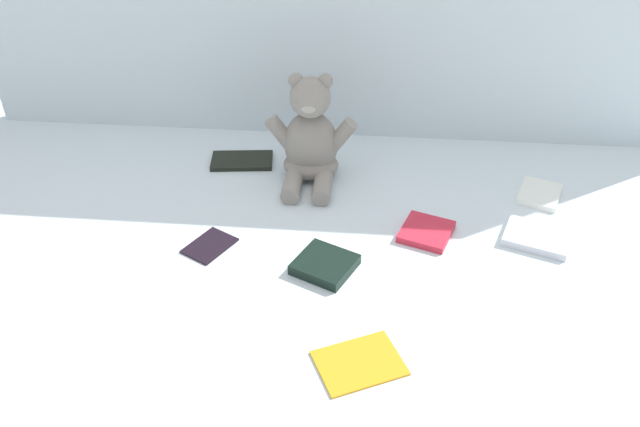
{
  "coord_description": "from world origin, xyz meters",
  "views": [
    {
      "loc": [
        0.06,
        -1.04,
        0.77
      ],
      "look_at": [
        -0.02,
        -0.1,
        0.1
      ],
      "focal_mm": 36.67,
      "sensor_mm": 36.0,
      "label": 1
    }
  ],
  "objects_px": {
    "book_case_1": "(537,238)",
    "book_case_4": "(426,232)",
    "teddy_bear": "(310,141)",
    "book_case_6": "(325,265)",
    "book_case_3": "(359,362)",
    "book_case_0": "(242,161)",
    "book_case_2": "(210,245)",
    "book_case_5": "(540,194)"
  },
  "relations": [
    {
      "from": "teddy_bear",
      "to": "book_case_6",
      "type": "xyz_separation_m",
      "value": [
        0.06,
        -0.31,
        -0.08
      ]
    },
    {
      "from": "teddy_bear",
      "to": "book_case_6",
      "type": "height_order",
      "value": "teddy_bear"
    },
    {
      "from": "book_case_4",
      "to": "book_case_5",
      "type": "distance_m",
      "value": 0.29
    },
    {
      "from": "book_case_4",
      "to": "book_case_5",
      "type": "relative_size",
      "value": 0.95
    },
    {
      "from": "book_case_2",
      "to": "book_case_3",
      "type": "relative_size",
      "value": 0.72
    },
    {
      "from": "teddy_bear",
      "to": "book_case_4",
      "type": "bearing_deg",
      "value": -38.03
    },
    {
      "from": "book_case_1",
      "to": "book_case_0",
      "type": "bearing_deg",
      "value": 88.77
    },
    {
      "from": "book_case_2",
      "to": "book_case_1",
      "type": "bearing_deg",
      "value": 35.83
    },
    {
      "from": "book_case_3",
      "to": "book_case_4",
      "type": "distance_m",
      "value": 0.36
    },
    {
      "from": "book_case_5",
      "to": "book_case_6",
      "type": "height_order",
      "value": "book_case_6"
    },
    {
      "from": "book_case_4",
      "to": "book_case_6",
      "type": "xyz_separation_m",
      "value": [
        -0.19,
        -0.12,
        0.0
      ]
    },
    {
      "from": "book_case_1",
      "to": "book_case_3",
      "type": "distance_m",
      "value": 0.47
    },
    {
      "from": "book_case_6",
      "to": "teddy_bear",
      "type": "bearing_deg",
      "value": 35.63
    },
    {
      "from": "book_case_5",
      "to": "book_case_0",
      "type": "bearing_deg",
      "value": 13.0
    },
    {
      "from": "teddy_bear",
      "to": "book_case_1",
      "type": "bearing_deg",
      "value": -22.89
    },
    {
      "from": "book_case_0",
      "to": "book_case_5",
      "type": "height_order",
      "value": "book_case_5"
    },
    {
      "from": "book_case_4",
      "to": "book_case_2",
      "type": "bearing_deg",
      "value": 119.58
    },
    {
      "from": "teddy_bear",
      "to": "book_case_1",
      "type": "distance_m",
      "value": 0.5
    },
    {
      "from": "book_case_0",
      "to": "book_case_1",
      "type": "bearing_deg",
      "value": -117.53
    },
    {
      "from": "book_case_6",
      "to": "book_case_5",
      "type": "bearing_deg",
      "value": -32.27
    },
    {
      "from": "book_case_1",
      "to": "book_case_2",
      "type": "relative_size",
      "value": 1.29
    },
    {
      "from": "book_case_4",
      "to": "book_case_3",
      "type": "bearing_deg",
      "value": -179.55
    },
    {
      "from": "teddy_bear",
      "to": "book_case_5",
      "type": "xyz_separation_m",
      "value": [
        0.49,
        -0.04,
        -0.08
      ]
    },
    {
      "from": "teddy_bear",
      "to": "book_case_4",
      "type": "distance_m",
      "value": 0.32
    },
    {
      "from": "teddy_bear",
      "to": "book_case_3",
      "type": "xyz_separation_m",
      "value": [
        0.13,
        -0.53,
        -0.08
      ]
    },
    {
      "from": "book_case_0",
      "to": "book_case_4",
      "type": "height_order",
      "value": "book_case_4"
    },
    {
      "from": "teddy_bear",
      "to": "book_case_6",
      "type": "relative_size",
      "value": 2.39
    },
    {
      "from": "book_case_4",
      "to": "book_case_6",
      "type": "height_order",
      "value": "book_case_6"
    },
    {
      "from": "book_case_2",
      "to": "book_case_4",
      "type": "relative_size",
      "value": 0.96
    },
    {
      "from": "book_case_1",
      "to": "book_case_4",
      "type": "relative_size",
      "value": 1.23
    },
    {
      "from": "book_case_1",
      "to": "book_case_6",
      "type": "distance_m",
      "value": 0.42
    },
    {
      "from": "book_case_1",
      "to": "book_case_4",
      "type": "xyz_separation_m",
      "value": [
        -0.21,
        0.0,
        -0.0
      ]
    },
    {
      "from": "book_case_1",
      "to": "book_case_6",
      "type": "relative_size",
      "value": 1.21
    },
    {
      "from": "book_case_2",
      "to": "book_case_0",
      "type": "bearing_deg",
      "value": 118.35
    },
    {
      "from": "book_case_3",
      "to": "book_case_6",
      "type": "xyz_separation_m",
      "value": [
        -0.07,
        0.22,
        0.01
      ]
    },
    {
      "from": "book_case_1",
      "to": "book_case_3",
      "type": "bearing_deg",
      "value": 155.7
    },
    {
      "from": "book_case_1",
      "to": "book_case_2",
      "type": "bearing_deg",
      "value": 116.42
    },
    {
      "from": "book_case_1",
      "to": "book_case_6",
      "type": "xyz_separation_m",
      "value": [
        -0.4,
        -0.12,
        0.0
      ]
    },
    {
      "from": "book_case_0",
      "to": "book_case_2",
      "type": "relative_size",
      "value": 1.48
    },
    {
      "from": "book_case_1",
      "to": "book_case_3",
      "type": "xyz_separation_m",
      "value": [
        -0.33,
        -0.34,
        -0.0
      ]
    },
    {
      "from": "book_case_0",
      "to": "book_case_3",
      "type": "distance_m",
      "value": 0.64
    },
    {
      "from": "book_case_3",
      "to": "book_case_6",
      "type": "bearing_deg",
      "value": -7.58
    }
  ]
}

